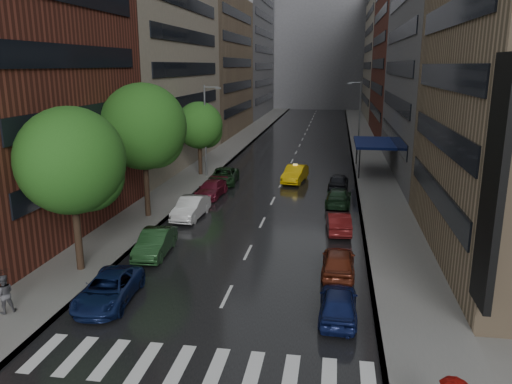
{
  "coord_description": "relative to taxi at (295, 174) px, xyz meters",
  "views": [
    {
      "loc": [
        4.99,
        -17.96,
        11.04
      ],
      "look_at": [
        0.0,
        13.13,
        3.0
      ],
      "focal_mm": 35.0,
      "sensor_mm": 36.0,
      "label": 1
    }
  ],
  "objects": [
    {
      "name": "sidewalk_left",
      "position": [
        -10.25,
        20.74,
        -0.73
      ],
      "size": [
        4.0,
        140.0,
        0.15
      ],
      "primitive_type": "cube",
      "color": "gray",
      "rests_on": "ground"
    },
    {
      "name": "sidewalk_right",
      "position": [
        7.75,
        20.74,
        -0.73
      ],
      "size": [
        4.0,
        140.0,
        0.15
      ],
      "primitive_type": "cube",
      "color": "gray",
      "rests_on": "ground"
    },
    {
      "name": "buildings_right",
      "position": [
        13.75,
        27.44,
        14.22
      ],
      "size": [
        8.05,
        109.1,
        36.0
      ],
      "color": "#937A5B",
      "rests_on": "ground"
    },
    {
      "name": "taxi",
      "position": [
        0.0,
        0.0,
        0.0
      ],
      "size": [
        2.42,
        5.11,
        1.62
      ],
      "primitive_type": "imported",
      "rotation": [
        0.0,
        0.0,
        -0.15
      ],
      "color": "yellow",
      "rests_on": "ground"
    },
    {
      "name": "awning",
      "position": [
        7.74,
        5.74,
        2.33
      ],
      "size": [
        4.0,
        8.0,
        3.12
      ],
      "color": "navy",
      "rests_on": "sidewalk_right"
    },
    {
      "name": "street_lamp_right",
      "position": [
        6.47,
        15.74,
        4.08
      ],
      "size": [
        1.74,
        0.22,
        9.0
      ],
      "color": "gray",
      "rests_on": "sidewalk_right"
    },
    {
      "name": "ped_black_umbrella",
      "position": [
        -10.71,
        -28.72,
        0.57
      ],
      "size": [
        1.11,
        1.09,
        2.09
      ],
      "color": "#515055",
      "rests_on": "sidewalk_left"
    },
    {
      "name": "street_lamp_left",
      "position": [
        -8.97,
        0.74,
        4.08
      ],
      "size": [
        1.74,
        0.22,
        9.0
      ],
      "color": "gray",
      "rests_on": "sidewalk_left"
    },
    {
      "name": "road",
      "position": [
        -1.25,
        20.74,
        -0.8
      ],
      "size": [
        14.0,
        140.0,
        0.01
      ],
      "primitive_type": "cube",
      "color": "black",
      "rests_on": "ground"
    },
    {
      "name": "tree_far",
      "position": [
        -9.85,
        1.43,
        4.33
      ],
      "size": [
        4.72,
        4.72,
        7.52
      ],
      "color": "#382619",
      "rests_on": "ground"
    },
    {
      "name": "tree_mid",
      "position": [
        -9.85,
        -13.34,
        5.94
      ],
      "size": [
        6.19,
        6.19,
        9.86
      ],
      "color": "#382619",
      "rests_on": "ground"
    },
    {
      "name": "building_far",
      "position": [
        -1.25,
        88.74,
        15.19
      ],
      "size": [
        40.0,
        14.0,
        32.0
      ],
      "primitive_type": "cube",
      "color": "slate",
      "rests_on": "ground"
    },
    {
      "name": "parked_cars_right",
      "position": [
        4.15,
        -14.22,
        -0.09
      ],
      "size": [
        2.19,
        28.61,
        1.49
      ],
      "color": "#0F194A",
      "rests_on": "ground"
    },
    {
      "name": "parked_cars_left",
      "position": [
        -6.65,
        -13.02,
        -0.08
      ],
      "size": [
        2.79,
        30.26,
        1.57
      ],
      "color": "#0E1A43",
      "rests_on": "ground"
    },
    {
      "name": "crosswalk",
      "position": [
        -1.05,
        -31.26,
        -0.8
      ],
      "size": [
        13.15,
        2.8,
        0.01
      ],
      "color": "silver",
      "rests_on": "ground"
    },
    {
      "name": "ground",
      "position": [
        -1.25,
        -29.26,
        -0.81
      ],
      "size": [
        220.0,
        220.0,
        0.0
      ],
      "primitive_type": "plane",
      "color": "gray",
      "rests_on": "ground"
    },
    {
      "name": "tree_near",
      "position": [
        -9.85,
        -23.5,
        5.37
      ],
      "size": [
        5.67,
        5.67,
        9.03
      ],
      "color": "#382619",
      "rests_on": "ground"
    },
    {
      "name": "buildings_left",
      "position": [
        -16.25,
        29.52,
        15.18
      ],
      "size": [
        8.0,
        108.0,
        38.0
      ],
      "color": "maroon",
      "rests_on": "ground"
    }
  ]
}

